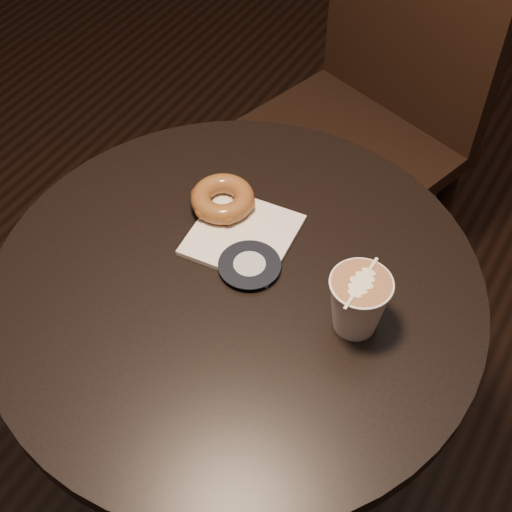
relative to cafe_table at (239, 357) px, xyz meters
name	(u,v)px	position (x,y,z in m)	size (l,w,h in m)	color
cafe_table	(239,357)	(0.00, 0.00, 0.00)	(0.70, 0.70, 0.75)	black
chair	(374,89)	(-0.08, 0.68, 0.06)	(0.54, 0.54, 1.09)	black
pastry_bag	(243,235)	(-0.04, 0.08, 0.20)	(0.14, 0.14, 0.01)	white
doughnut	(223,199)	(-0.09, 0.11, 0.22)	(0.10, 0.10, 0.03)	brown
latte_cup	(358,304)	(0.17, 0.02, 0.25)	(0.08, 0.08, 0.09)	white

